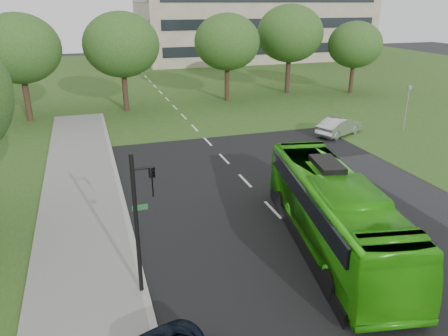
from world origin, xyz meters
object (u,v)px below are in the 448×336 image
Objects in this scene: sedan at (339,126)px; bus at (333,211)px; tree_park_e at (355,45)px; traffic_light at (141,215)px; tree_park_b at (121,45)px; tree_park_d at (290,34)px; tree_park_c at (227,42)px; camera_pole at (407,102)px; tree_park_a at (19,49)px.

bus is at bearing 122.49° from sedan.
traffic_light is (-27.69, -29.69, -2.25)m from tree_park_e.
tree_park_b is 2.11× the size of sedan.
traffic_light is at bearing -123.02° from tree_park_d.
tree_park_c is 18.72m from camera_pole.
tree_park_e is (14.74, -0.44, -0.62)m from tree_park_c.
bus is 2.66× the size of sedan.
camera_pole is (14.89, 13.83, 0.75)m from bus.
camera_pole is (5.62, -0.57, 1.64)m from sedan.
tree_park_a reaches higher than bus.
tree_park_c is at bearing 90.81° from bus.
tree_park_d is 18.00m from camera_pole.
traffic_light is 27.26m from camera_pole.
tree_park_c is 32.93m from traffic_light.
tree_park_d reaches higher than traffic_light.
tree_park_d is at bearing 160.52° from tree_park_e.
tree_park_c is at bearing -166.02° from tree_park_d.
tree_park_d reaches higher than bus.
tree_park_d is 2.65× the size of camera_pole.
tree_park_e is at bearing 3.64° from tree_park_a.
tree_park_d is 38.44m from traffic_light.
sedan is (-3.56, -16.82, -5.82)m from tree_park_d.
tree_park_a is at bearing -171.87° from tree_park_b.
bus is (14.19, -26.65, -4.56)m from tree_park_a.
tree_park_b reaches higher than camera_pole.
tree_park_d is at bearing 107.16° from camera_pole.
tree_park_e is (6.83, -2.42, -1.16)m from tree_park_d.
tree_park_b is at bearing 111.92° from bus.
camera_pole is (2.06, -17.39, -4.18)m from tree_park_d.
tree_park_e is 2.17× the size of camera_pole.
tree_park_b reaches higher than tree_park_c.
tree_park_a is 28.38m from traffic_light.
camera_pole is at bearing -107.66° from tree_park_e.
tree_park_c reaches higher than camera_pole.
sedan is 1.18× the size of camera_pole.
tree_park_a is at bearing 37.69° from sedan.
tree_park_c reaches higher than bus.
tree_park_c is 1.67× the size of traffic_light.
tree_park_c is 14.76m from tree_park_e.
tree_park_a is 19.28m from tree_park_c.
tree_park_e is 18.36m from sedan.
tree_park_d is 1.82× the size of traffic_light.
tree_park_d reaches higher than camera_pole.
tree_park_d is at bearing 78.01° from bus.
tree_park_a is 27.40m from tree_park_d.
tree_park_e is at bearing 2.12° from tree_park_b.
tree_park_a is at bearing -176.36° from tree_park_e.
bus is at bearing -112.35° from tree_park_d.
sedan is (14.97, -13.47, -5.42)m from tree_park_b.
camera_pole is at bearing -120.50° from sedan.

